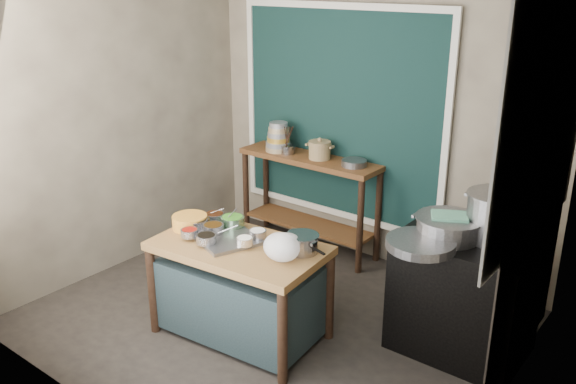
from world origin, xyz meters
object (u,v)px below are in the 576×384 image
Objects in this scene: prep_table at (240,290)px; ceramic_crock at (320,151)px; condiment_tray at (223,235)px; yellow_basin at (190,222)px; stove_block at (463,297)px; stock_pot at (496,217)px; back_counter at (309,203)px; steamer at (448,227)px; saucepan at (302,243)px; utensil_cup at (288,149)px.

prep_table is 1.75m from ceramic_crock.
prep_table is 2.19× the size of condiment_tray.
yellow_basin is (-0.50, -0.01, 0.43)m from prep_table.
stock_pot reaches higher than stove_block.
back_counter is at bearing 102.76° from prep_table.
condiment_tray is 1.63m from steamer.
back_counter is 2.21m from stock_pot.
yellow_basin is at bearing -154.86° from stock_pot.
ceramic_crock is 0.52× the size of stock_pot.
utensil_cup is at bearing 148.77° from saucepan.
stock_pot is at bearing 34.08° from stove_block.
steamer reaches higher than saucepan.
back_counter is 10.42× the size of utensil_cup.
yellow_basin is at bearing -155.54° from stove_block.
yellow_basin is at bearing -173.82° from condiment_tray.
steamer is at bearing -24.50° from back_counter.
back_counter is at bearing 12.69° from utensil_cup.
utensil_cup reaches higher than condiment_tray.
ceramic_crock is at bearing 86.43° from yellow_basin.
prep_table is 2.93× the size of stock_pot.
stove_block is 3.71× the size of saucepan.
saucepan is at bearing -58.97° from ceramic_crock.
yellow_basin is 1.11× the size of saucepan.
back_counter is at bearing 179.39° from ceramic_crock.
stove_block is at bearing -22.22° from ceramic_crock.
ceramic_crock is 0.47× the size of steamer.
stove_block is 2.02m from ceramic_crock.
back_counter is 1.61× the size of stove_block.
steamer reaches higher than yellow_basin.
yellow_basin is at bearing 175.33° from prep_table.
stock_pot is (2.01, 0.95, 0.25)m from yellow_basin.
stock_pot is 0.32m from steamer.
utensil_cup is 0.33× the size of stock_pot.
yellow_basin is 1.92m from steamer.
ceramic_crock is 2.02m from stock_pot.
stock_pot reaches higher than condiment_tray.
saucepan is 1.01m from steamer.
ceramic_crock is (-0.84, 1.39, 0.21)m from saucepan.
prep_table is 2.66× the size of steamer.
condiment_tray is 1.59m from ceramic_crock.
saucepan is at bearing 14.50° from condiment_tray.
utensil_cup is at bearing 162.28° from stove_block.
condiment_tray reaches higher than prep_table.
steamer is at bearing -20.74° from utensil_cup.
yellow_basin is 0.96m from saucepan.
yellow_basin is at bearing -80.99° from utensil_cup.
utensil_cup is 2.33m from stock_pot.
utensil_cup reaches higher than steamer.
stove_block is 2.11× the size of stock_pot.
condiment_tray is 1.33× the size of stock_pot.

